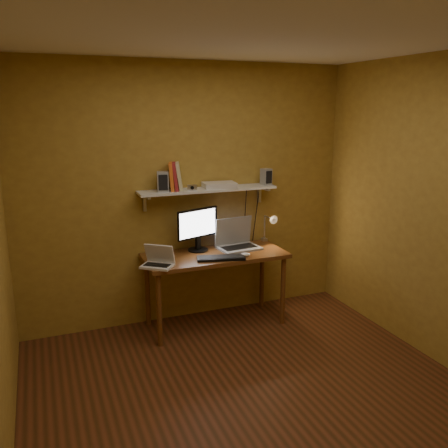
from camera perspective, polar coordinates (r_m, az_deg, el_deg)
name	(u,v)px	position (r m, az deg, el deg)	size (l,w,h in m)	color
room	(257,233)	(3.34, 3.96, -1.04)	(3.44, 3.24, 2.64)	#612E19
desk	(215,262)	(4.72, -1.06, -4.59)	(1.40, 0.60, 0.75)	brown
wall_shelf	(208,190)	(4.72, -1.93, 4.13)	(1.40, 0.25, 0.21)	silver
monitor	(198,227)	(4.73, -3.17, -0.40)	(0.46, 0.26, 0.43)	black
laptop	(236,240)	(4.87, 1.50, -1.94)	(0.44, 0.34, 0.31)	gray
netbook	(158,260)	(4.36, -7.91, -4.35)	(0.34, 0.32, 0.20)	silver
keyboard	(221,258)	(4.52, -0.37, -4.11)	(0.46, 0.15, 0.02)	black
mouse	(245,255)	(4.61, 2.57, -3.70)	(0.10, 0.06, 0.04)	silver
desk_lamp	(270,224)	(5.00, 5.50, -0.06)	(0.09, 0.23, 0.38)	silver
speaker_left	(163,182)	(4.55, -7.37, 5.07)	(0.11, 0.11, 0.19)	gray
speaker_right	(266,177)	(4.96, 5.08, 5.70)	(0.09, 0.09, 0.17)	gray
books	(175,177)	(4.60, -5.86, 5.70)	(0.18, 0.19, 0.27)	orange
shelf_camera	(192,187)	(4.60, -3.86, 4.40)	(0.10, 0.05, 0.06)	silver
router	(219,185)	(4.74, -0.56, 4.70)	(0.32, 0.22, 0.05)	silver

